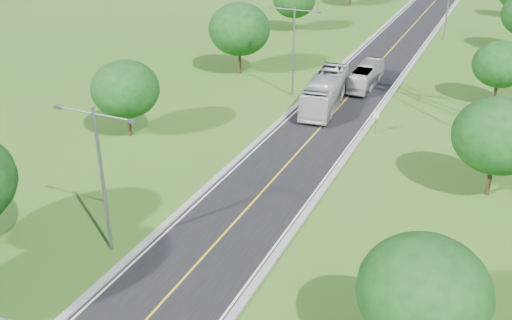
% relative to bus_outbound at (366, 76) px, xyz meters
% --- Properties ---
extents(ground, '(260.00, 260.00, 0.00)m').
position_rel_bus_outbound_xyz_m(ground, '(-0.80, 8.66, -1.37)').
color(ground, '#2F5A19').
rests_on(ground, ground).
extents(road, '(8.00, 150.00, 0.06)m').
position_rel_bus_outbound_xyz_m(road, '(-0.80, 14.66, -1.34)').
color(road, black).
rests_on(road, ground).
extents(curb_left, '(0.50, 150.00, 0.22)m').
position_rel_bus_outbound_xyz_m(curb_left, '(-5.05, 14.66, -1.26)').
color(curb_left, gray).
rests_on(curb_left, ground).
extents(curb_right, '(0.50, 150.00, 0.22)m').
position_rel_bus_outbound_xyz_m(curb_right, '(3.45, 14.66, -1.26)').
color(curb_right, gray).
rests_on(curb_right, ground).
extents(speed_limit_sign, '(0.55, 0.09, 2.40)m').
position_rel_bus_outbound_xyz_m(speed_limit_sign, '(4.40, -13.35, 0.23)').
color(speed_limit_sign, slate).
rests_on(speed_limit_sign, ground).
extents(streetlight_near_left, '(5.90, 0.25, 10.00)m').
position_rel_bus_outbound_xyz_m(streetlight_near_left, '(-6.80, -39.34, 4.58)').
color(streetlight_near_left, slate).
rests_on(streetlight_near_left, ground).
extents(streetlight_mid_left, '(5.90, 0.25, 10.00)m').
position_rel_bus_outbound_xyz_m(streetlight_mid_left, '(-6.80, -6.34, 4.58)').
color(streetlight_mid_left, slate).
rests_on(streetlight_mid_left, ground).
extents(streetlight_far_right, '(5.90, 0.25, 10.00)m').
position_rel_bus_outbound_xyz_m(streetlight_far_right, '(5.20, 26.66, 4.58)').
color(streetlight_far_right, slate).
rests_on(streetlight_far_right, ground).
extents(tree_lb, '(6.30, 6.30, 7.33)m').
position_rel_bus_outbound_xyz_m(tree_lb, '(-16.80, -23.34, 3.28)').
color(tree_lb, black).
rests_on(tree_lb, ground).
extents(tree_lc, '(7.56, 7.56, 8.79)m').
position_rel_bus_outbound_xyz_m(tree_lc, '(-15.80, -1.34, 4.21)').
color(tree_lc, black).
rests_on(tree_lc, ground).
extents(tree_ld, '(6.72, 6.72, 7.82)m').
position_rel_bus_outbound_xyz_m(tree_ld, '(-17.80, 22.66, 3.59)').
color(tree_ld, black).
rests_on(tree_ld, ground).
extents(tree_ra, '(6.30, 6.30, 7.33)m').
position_rel_bus_outbound_xyz_m(tree_ra, '(13.20, -41.34, 3.28)').
color(tree_ra, black).
rests_on(tree_ra, ground).
extents(tree_rb, '(6.72, 6.72, 7.82)m').
position_rel_bus_outbound_xyz_m(tree_rb, '(15.20, -21.34, 3.59)').
color(tree_rb, black).
rests_on(tree_rb, ground).
extents(tree_rc, '(5.88, 5.88, 6.84)m').
position_rel_bus_outbound_xyz_m(tree_rc, '(14.20, 0.66, 2.97)').
color(tree_rc, black).
rests_on(tree_rc, ground).
extents(bus_outbound, '(2.26, 9.41, 2.62)m').
position_rel_bus_outbound_xyz_m(bus_outbound, '(0.00, 0.00, 0.00)').
color(bus_outbound, silver).
rests_on(bus_outbound, road).
extents(bus_inbound, '(4.22, 12.58, 3.44)m').
position_rel_bus_outbound_xyz_m(bus_inbound, '(-2.26, -8.41, 0.41)').
color(bus_inbound, silver).
rests_on(bus_inbound, road).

